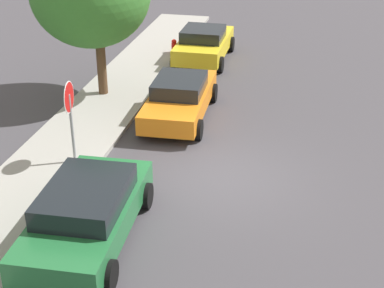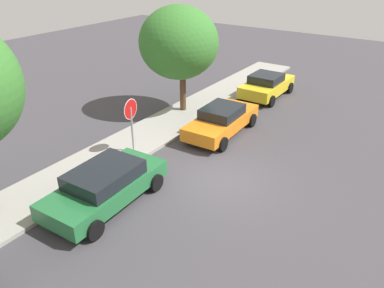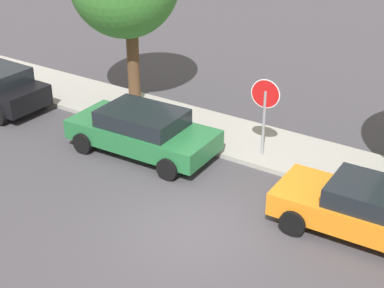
# 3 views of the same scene
# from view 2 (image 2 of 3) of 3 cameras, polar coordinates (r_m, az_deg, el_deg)

# --- Properties ---
(ground_plane) EXTENTS (60.00, 60.00, 0.00)m
(ground_plane) POSITION_cam_2_polar(r_m,az_deg,el_deg) (14.19, 4.39, -5.53)
(ground_plane) COLOR #423F44
(sidewalk_curb) EXTENTS (32.00, 2.54, 0.14)m
(sidewalk_curb) POSITION_cam_2_polar(r_m,az_deg,el_deg) (16.66, -9.76, -0.31)
(sidewalk_curb) COLOR #9E9B93
(sidewalk_curb) RESTS_ON ground_plane
(stop_sign) EXTENTS (0.85, 0.12, 2.47)m
(stop_sign) POSITION_cam_2_polar(r_m,az_deg,el_deg) (15.39, -9.26, 4.13)
(stop_sign) COLOR gray
(stop_sign) RESTS_ON ground_plane
(parked_car_green) EXTENTS (4.51, 2.26, 1.37)m
(parked_car_green) POSITION_cam_2_polar(r_m,az_deg,el_deg) (12.90, -13.07, -6.10)
(parked_car_green) COLOR #236B38
(parked_car_green) RESTS_ON ground_plane
(parked_car_orange) EXTENTS (4.53, 2.08, 1.35)m
(parked_car_orange) POSITION_cam_2_polar(r_m,az_deg,el_deg) (17.51, 4.56, 3.69)
(parked_car_orange) COLOR orange
(parked_car_orange) RESTS_ON ground_plane
(parked_car_yellow) EXTENTS (4.07, 2.06, 1.39)m
(parked_car_yellow) POSITION_cam_2_polar(r_m,az_deg,el_deg) (22.62, 11.32, 8.81)
(parked_car_yellow) COLOR yellow
(parked_car_yellow) RESTS_ON ground_plane
(street_tree_mid_block) EXTENTS (3.97, 3.97, 5.47)m
(street_tree_mid_block) POSITION_cam_2_polar(r_m,az_deg,el_deg) (19.20, -2.03, 15.15)
(street_tree_mid_block) COLOR #513823
(street_tree_mid_block) RESTS_ON ground_plane
(fire_hydrant) EXTENTS (0.30, 0.22, 0.72)m
(fire_hydrant) POSITION_cam_2_polar(r_m,az_deg,el_deg) (23.53, 8.55, 8.85)
(fire_hydrant) COLOR red
(fire_hydrant) RESTS_ON ground_plane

